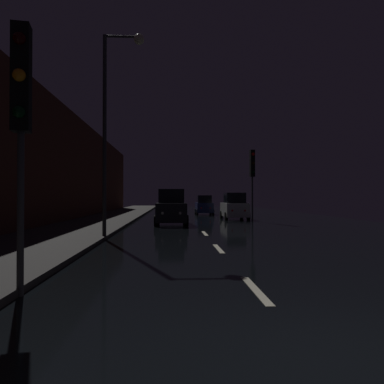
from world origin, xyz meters
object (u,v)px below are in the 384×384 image
at_px(traffic_light_near_left, 21,99).
at_px(traffic_light_far_right, 252,169).
at_px(streetlamp_overhead, 115,106).
at_px(car_approaching_headlights, 171,208).
at_px(car_parked_right_far, 234,207).
at_px(car_distant_taillights, 204,206).

relative_size(traffic_light_near_left, traffic_light_far_right, 0.95).
bearing_deg(streetlamp_overhead, car_approaching_headlights, 74.69).
xyz_separation_m(traffic_light_near_left, streetlamp_overhead, (0.31, 9.03, 2.01)).
bearing_deg(car_parked_right_far, streetlamp_overhead, 152.66).
xyz_separation_m(car_approaching_headlights, car_distant_taillights, (3.24, 13.81, -0.15)).
relative_size(traffic_light_near_left, car_distant_taillights, 1.28).
height_order(traffic_light_far_right, car_parked_right_far, traffic_light_far_right).
relative_size(streetlamp_overhead, car_approaching_headlights, 1.92).
height_order(car_approaching_headlights, car_distant_taillights, car_approaching_headlights).
bearing_deg(car_distant_taillights, car_parked_right_far, -168.62).
bearing_deg(car_distant_taillights, car_approaching_headlights, 166.81).
height_order(car_parked_right_far, car_distant_taillights, car_parked_right_far).
xyz_separation_m(traffic_light_far_right, streetlamp_overhead, (-8.03, -10.99, 1.79)).
distance_m(car_parked_right_far, car_distant_taillights, 8.47).
distance_m(car_approaching_headlights, car_distant_taillights, 14.19).
relative_size(car_parked_right_far, car_distant_taillights, 1.09).
relative_size(traffic_light_far_right, car_approaching_headlights, 1.15).
bearing_deg(car_parked_right_far, traffic_light_near_left, 161.87).
bearing_deg(traffic_light_near_left, traffic_light_far_right, 147.66).
height_order(streetlamp_overhead, car_distant_taillights, streetlamp_overhead).
xyz_separation_m(traffic_light_near_left, car_parked_right_far, (7.53, 23.00, -2.53)).
xyz_separation_m(traffic_light_far_right, car_distant_taillights, (-2.47, 11.27, -2.83)).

